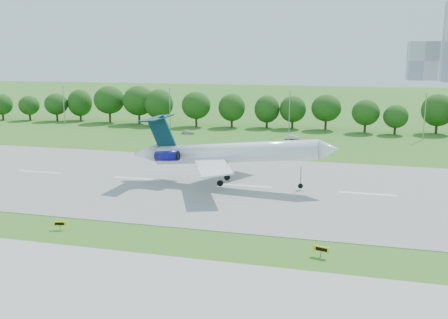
# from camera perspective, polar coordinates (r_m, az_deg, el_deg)

# --- Properties ---
(ground) EXTENTS (600.00, 600.00, 0.00)m
(ground) POSITION_cam_1_polar(r_m,az_deg,el_deg) (59.48, 16.68, -10.30)
(ground) COLOR #28671B
(ground) RESTS_ON ground
(runway) EXTENTS (400.00, 45.00, 0.08)m
(runway) POSITION_cam_1_polar(r_m,az_deg,el_deg) (83.17, 16.14, -3.83)
(runway) COLOR gray
(runway) RESTS_ON ground
(tree_line) EXTENTS (288.40, 8.40, 10.40)m
(tree_line) POSITION_cam_1_polar(r_m,az_deg,el_deg) (148.03, 15.71, 5.42)
(tree_line) COLOR #382314
(tree_line) RESTS_ON ground
(light_poles) EXTENTS (175.90, 0.25, 12.19)m
(light_poles) POSITION_cam_1_polar(r_m,az_deg,el_deg) (138.04, 14.73, 5.08)
(light_poles) COLOR gray
(light_poles) RESTS_ON ground
(airliner) EXTENTS (36.12, 26.21, 11.36)m
(airliner) POSITION_cam_1_polar(r_m,az_deg,el_deg) (84.46, 0.04, 0.84)
(airliner) COLOR white
(airliner) RESTS_ON ground
(taxi_sign_left) EXTENTS (1.56, 0.55, 1.10)m
(taxi_sign_left) POSITION_cam_1_polar(r_m,az_deg,el_deg) (67.44, -18.23, -6.99)
(taxi_sign_left) COLOR gray
(taxi_sign_left) RESTS_ON ground
(taxi_sign_centre) EXTENTS (1.76, 0.67, 1.25)m
(taxi_sign_centre) POSITION_cam_1_polar(r_m,az_deg,el_deg) (56.93, 11.03, -10.03)
(taxi_sign_centre) COLOR gray
(taxi_sign_centre) RESTS_ON ground
(service_vehicle_a) EXTENTS (3.81, 1.92, 1.20)m
(service_vehicle_a) POSITION_cam_1_polar(r_m,az_deg,el_deg) (132.00, 7.80, 2.55)
(service_vehicle_a) COLOR silver
(service_vehicle_a) RESTS_ON ground
(service_vehicle_b) EXTENTS (3.65, 1.70, 1.21)m
(service_vehicle_b) POSITION_cam_1_polar(r_m,az_deg,el_deg) (140.05, -4.16, 3.17)
(service_vehicle_b) COLOR silver
(service_vehicle_b) RESTS_ON ground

